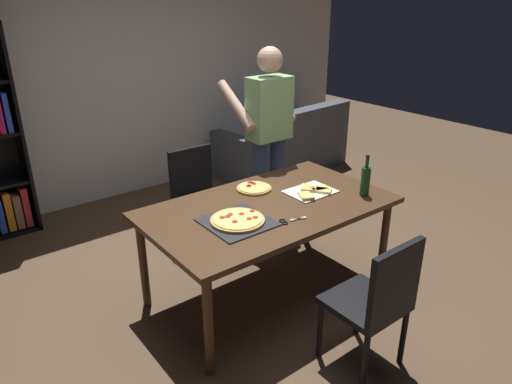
# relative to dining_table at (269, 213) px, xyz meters

# --- Properties ---
(ground_plane) EXTENTS (12.00, 12.00, 0.00)m
(ground_plane) POSITION_rel_dining_table_xyz_m (0.00, 0.00, -0.68)
(ground_plane) COLOR brown
(back_wall) EXTENTS (6.40, 0.10, 2.80)m
(back_wall) POSITION_rel_dining_table_xyz_m (0.00, 2.60, 0.72)
(back_wall) COLOR silver
(back_wall) RESTS_ON ground_plane
(dining_table) EXTENTS (1.78, 1.04, 0.75)m
(dining_table) POSITION_rel_dining_table_xyz_m (0.00, 0.00, 0.00)
(dining_table) COLOR #4C331E
(dining_table) RESTS_ON ground_plane
(chair_near_camera) EXTENTS (0.42, 0.42, 0.90)m
(chair_near_camera) POSITION_rel_dining_table_xyz_m (-0.00, -1.00, -0.17)
(chair_near_camera) COLOR black
(chair_near_camera) RESTS_ON ground_plane
(chair_far_side) EXTENTS (0.42, 0.42, 0.90)m
(chair_far_side) POSITION_rel_dining_table_xyz_m (0.00, 1.00, -0.17)
(chair_far_side) COLOR black
(chair_far_side) RESTS_ON ground_plane
(couch) EXTENTS (1.78, 1.02, 0.85)m
(couch) POSITION_rel_dining_table_xyz_m (1.91, 1.99, -0.38)
(couch) COLOR #4C515B
(couch) RESTS_ON ground_plane
(person_serving_pizza) EXTENTS (0.55, 0.54, 1.75)m
(person_serving_pizza) POSITION_rel_dining_table_xyz_m (0.63, 0.78, 0.31)
(person_serving_pizza) COLOR #38476B
(person_serving_pizza) RESTS_ON ground_plane
(pepperoni_pizza_on_tray) EXTENTS (0.42, 0.42, 0.04)m
(pepperoni_pizza_on_tray) POSITION_rel_dining_table_xyz_m (-0.34, -0.09, 0.08)
(pepperoni_pizza_on_tray) COLOR #2D2D33
(pepperoni_pizza_on_tray) RESTS_ON dining_table
(pizza_slices_on_towel) EXTENTS (0.36, 0.29, 0.03)m
(pizza_slices_on_towel) POSITION_rel_dining_table_xyz_m (0.40, -0.03, 0.08)
(pizza_slices_on_towel) COLOR white
(pizza_slices_on_towel) RESTS_ON dining_table
(wine_bottle) EXTENTS (0.07, 0.07, 0.32)m
(wine_bottle) POSITION_rel_dining_table_xyz_m (0.68, -0.30, 0.18)
(wine_bottle) COLOR #194723
(wine_bottle) RESTS_ON dining_table
(kitchen_scissors) EXTENTS (0.20, 0.10, 0.01)m
(kitchen_scissors) POSITION_rel_dining_table_xyz_m (-0.06, -0.29, 0.07)
(kitchen_scissors) COLOR silver
(kitchen_scissors) RESTS_ON dining_table
(second_pizza_plain) EXTENTS (0.27, 0.27, 0.03)m
(second_pizza_plain) POSITION_rel_dining_table_xyz_m (0.09, 0.29, 0.08)
(second_pizza_plain) COLOR tan
(second_pizza_plain) RESTS_ON dining_table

